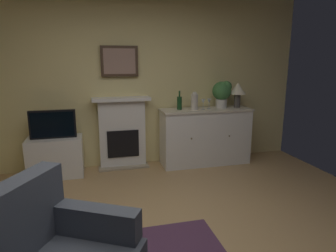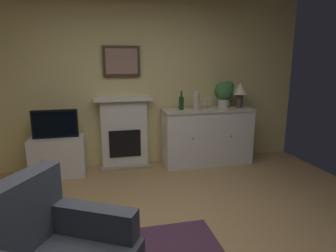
# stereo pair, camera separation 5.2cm
# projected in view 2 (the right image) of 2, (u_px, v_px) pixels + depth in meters

# --- Properties ---
(wall_rear) EXTENTS (5.67, 0.06, 2.92)m
(wall_rear) POSITION_uv_depth(u_px,v_px,m) (128.00, 73.00, 4.51)
(wall_rear) COLOR #EAD68C
(wall_rear) RESTS_ON ground_plane
(fireplace_unit) EXTENTS (0.87, 0.30, 1.10)m
(fireplace_unit) POSITION_uv_depth(u_px,v_px,m) (124.00, 132.00, 4.57)
(fireplace_unit) COLOR white
(fireplace_unit) RESTS_ON ground_plane
(framed_picture) EXTENTS (0.55, 0.04, 0.45)m
(framed_picture) POSITION_uv_depth(u_px,v_px,m) (122.00, 61.00, 4.37)
(framed_picture) COLOR #473323
(sideboard_cabinet) EXTENTS (1.44, 0.49, 0.90)m
(sideboard_cabinet) POSITION_uv_depth(u_px,v_px,m) (207.00, 136.00, 4.71)
(sideboard_cabinet) COLOR white
(sideboard_cabinet) RESTS_ON ground_plane
(table_lamp) EXTENTS (0.26, 0.26, 0.40)m
(table_lamp) POSITION_uv_depth(u_px,v_px,m) (240.00, 90.00, 4.67)
(table_lamp) COLOR #4C4742
(table_lamp) RESTS_ON sideboard_cabinet
(wine_bottle) EXTENTS (0.08, 0.08, 0.29)m
(wine_bottle) POSITION_uv_depth(u_px,v_px,m) (181.00, 103.00, 4.54)
(wine_bottle) COLOR #193F1E
(wine_bottle) RESTS_ON sideboard_cabinet
(wine_glass_left) EXTENTS (0.07, 0.07, 0.16)m
(wine_glass_left) POSITION_uv_depth(u_px,v_px,m) (205.00, 102.00, 4.52)
(wine_glass_left) COLOR silver
(wine_glass_left) RESTS_ON sideboard_cabinet
(wine_glass_center) EXTENTS (0.07, 0.07, 0.16)m
(wine_glass_center) POSITION_uv_depth(u_px,v_px,m) (211.00, 101.00, 4.57)
(wine_glass_center) COLOR silver
(wine_glass_center) RESTS_ON sideboard_cabinet
(vase_decorative) EXTENTS (0.11, 0.11, 0.28)m
(vase_decorative) POSITION_uv_depth(u_px,v_px,m) (196.00, 101.00, 4.49)
(vase_decorative) COLOR beige
(vase_decorative) RESTS_ON sideboard_cabinet
(tv_cabinet) EXTENTS (0.75, 0.42, 0.57)m
(tv_cabinet) POSITION_uv_depth(u_px,v_px,m) (58.00, 156.00, 4.25)
(tv_cabinet) COLOR white
(tv_cabinet) RESTS_ON ground_plane
(tv_set) EXTENTS (0.62, 0.07, 0.40)m
(tv_set) POSITION_uv_depth(u_px,v_px,m) (55.00, 124.00, 4.13)
(tv_set) COLOR black
(tv_set) RESTS_ON tv_cabinet
(potted_plant_small) EXTENTS (0.30, 0.30, 0.43)m
(potted_plant_small) POSITION_uv_depth(u_px,v_px,m) (225.00, 92.00, 4.67)
(potted_plant_small) COLOR beige
(potted_plant_small) RESTS_ON sideboard_cabinet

